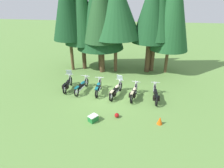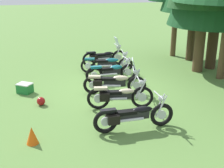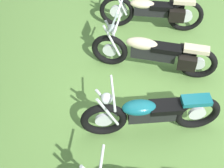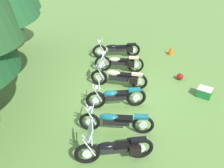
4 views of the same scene
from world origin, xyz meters
name	(u,v)px [view 2 (image 2 of 4)]	position (x,y,z in m)	size (l,w,h in m)	color
ground_plane	(113,88)	(0.00, 0.00, 0.00)	(80.00, 80.00, 0.00)	#608C42
motorcycle_0	(104,56)	(-3.24, 0.36, 0.46)	(0.67, 2.21, 1.37)	black
motorcycle_1	(107,63)	(-2.06, 0.26, 0.44)	(0.74, 2.36, 0.99)	black
motorcycle_2	(112,72)	(-0.76, 0.14, 0.45)	(0.65, 2.19, 1.01)	black
motorcycle_3	(114,82)	(0.60, -0.12, 0.46)	(0.90, 2.27, 1.36)	black
motorcycle_4	(119,96)	(1.89, -0.28, 0.46)	(0.75, 2.18, 1.03)	black
motorcycle_5	(133,116)	(3.40, -0.29, 0.44)	(0.63, 2.38, 1.00)	black
picnic_cooler	(25,88)	(-0.34, -3.33, 0.19)	(0.64, 0.66, 0.37)	#1E7233
traffic_cone	(32,135)	(3.49, -3.06, 0.24)	(0.32, 0.32, 0.48)	#EA590F
dropped_helmet	(41,101)	(0.99, -2.78, 0.14)	(0.29, 0.29, 0.29)	maroon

